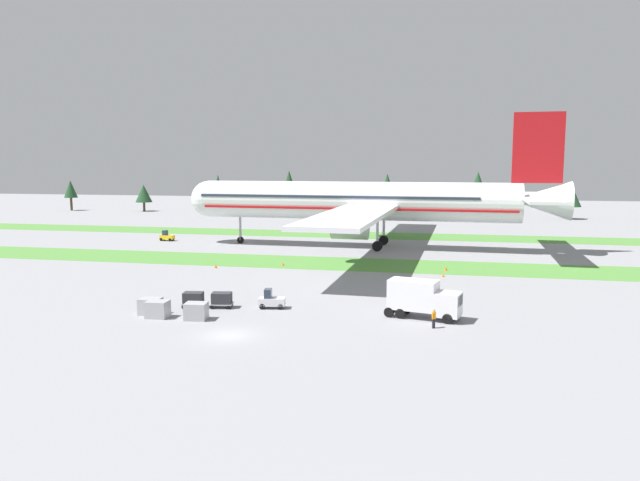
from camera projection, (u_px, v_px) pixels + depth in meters
name	position (u px, v px, depth m)	size (l,w,h in m)	color
ground_plane	(229.00, 336.00, 50.93)	(400.00, 400.00, 0.00)	gray
grass_strip_near	(320.00, 263.00, 87.77)	(320.00, 11.48, 0.01)	#4C8438
grass_strip_far	(356.00, 235.00, 121.70)	(320.00, 11.48, 0.01)	#4C8438
airliner	(368.00, 201.00, 102.69)	(65.06, 79.87, 22.48)	silver
baggage_tug	(271.00, 300.00, 60.39)	(2.78, 1.70, 1.97)	silver
cargo_dolly_lead	(222.00, 299.00, 60.60)	(2.41, 1.83, 1.55)	#A3A3A8
cargo_dolly_second	(193.00, 298.00, 60.73)	(2.41, 1.83, 1.55)	#A3A3A8
catering_truck	(423.00, 298.00, 56.39)	(7.30, 3.85, 3.58)	silver
pushback_tractor	(167.00, 236.00, 112.53)	(2.64, 1.38, 1.97)	yellow
ground_crew_marshaller	(434.00, 318.00, 53.11)	(0.36, 0.52, 1.74)	black
uld_container_0	(151.00, 306.00, 57.96)	(2.00, 1.60, 1.59)	#A3A3A8
uld_container_1	(196.00, 311.00, 56.02)	(2.00, 1.60, 1.59)	#A3A3A8
uld_container_2	(158.00, 309.00, 56.78)	(2.00, 1.60, 1.60)	#A3A3A8
taxiway_marker_0	(443.00, 275.00, 76.94)	(0.44, 0.44, 0.45)	orange
taxiway_marker_1	(216.00, 266.00, 83.46)	(0.44, 0.44, 0.55)	orange
taxiway_marker_2	(283.00, 264.00, 85.28)	(0.44, 0.44, 0.47)	orange
taxiway_marker_3	(446.00, 268.00, 81.43)	(0.44, 0.44, 0.65)	orange
distant_tree_line	(421.00, 190.00, 162.18)	(193.76, 9.59, 12.38)	#4C3823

